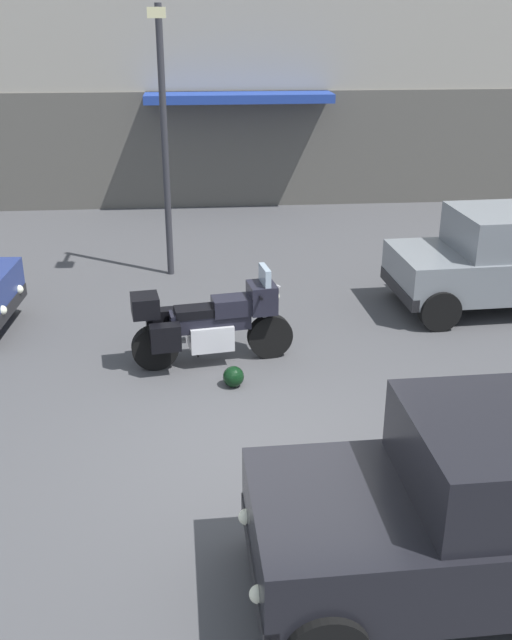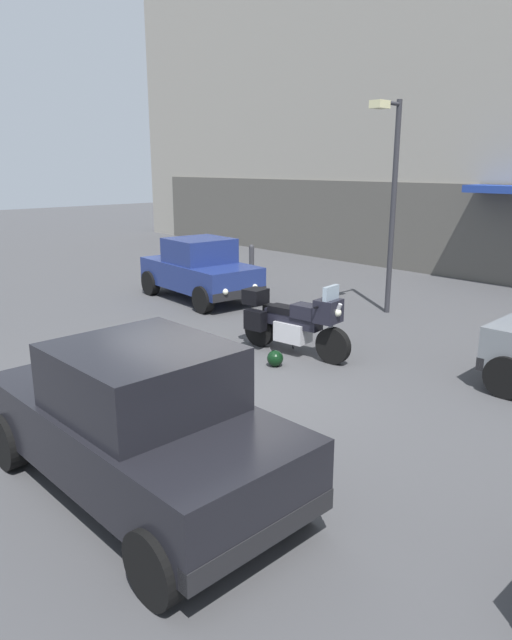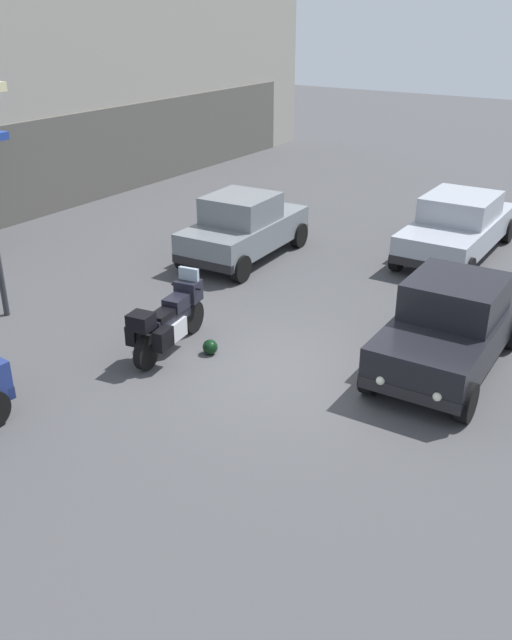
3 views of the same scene
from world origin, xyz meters
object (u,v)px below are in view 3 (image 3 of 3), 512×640
motorcycle (169,320)px  car_sedan_far (458,225)px  car_hatchback_near (450,326)px  car_wagon_end (244,227)px  helmet (210,347)px

motorcycle → car_sedan_far: 8.49m
car_sedan_far → car_hatchback_near: bearing=-163.8°
motorcycle → car_wagon_end: bearing=10.6°
motorcycle → helmet: bearing=-77.2°
motorcycle → car_wagon_end: car_wagon_end is taller
car_hatchback_near → car_sedan_far: car_hatchback_near is taller
car_wagon_end → car_hatchback_near: bearing=-116.9°
car_sedan_far → car_wagon_end: car_wagon_end is taller
car_sedan_far → car_wagon_end: (-3.15, 4.37, 0.03)m
motorcycle → car_hatchback_near: (2.15, -4.48, 0.19)m
car_hatchback_near → car_sedan_far: 6.19m
motorcycle → helmet: motorcycle is taller
car_hatchback_near → car_wagon_end: same height
car_wagon_end → motorcycle: bearing=-163.6°
car_hatchback_near → car_sedan_far: bearing=-164.4°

